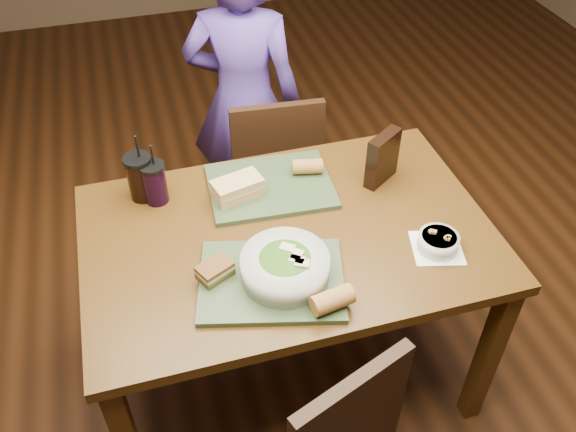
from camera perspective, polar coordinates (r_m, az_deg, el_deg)
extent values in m
plane|color=#381C0B|center=(2.53, 0.00, -13.91)|extent=(6.00, 6.00, 0.00)
cube|color=#4B2E0F|center=(2.23, 18.20, -12.29)|extent=(0.06, 0.06, 0.71)
cube|color=#4B2E0F|center=(2.46, -16.11, -4.98)|extent=(0.06, 0.06, 0.71)
cube|color=#4B2E0F|center=(2.65, 10.29, 0.21)|extent=(0.06, 0.06, 0.71)
cube|color=#4B2E0F|center=(1.96, 0.00, -1.95)|extent=(1.30, 0.85, 0.04)
cube|color=black|center=(1.67, 5.67, -19.14)|extent=(0.36, 0.16, 0.44)
cube|color=black|center=(2.74, -1.82, 3.93)|extent=(0.40, 0.40, 0.04)
cube|color=black|center=(2.47, -0.94, 5.96)|extent=(0.37, 0.07, 0.44)
cube|color=black|center=(2.74, -4.11, -2.07)|extent=(0.04, 0.04, 0.38)
cube|color=black|center=(2.80, 2.26, -0.81)|extent=(0.04, 0.04, 0.38)
cube|color=black|center=(2.97, -5.50, 2.07)|extent=(0.04, 0.04, 0.38)
cube|color=black|center=(3.02, 0.42, 3.16)|extent=(0.04, 0.04, 0.38)
imported|color=#523798|center=(2.70, -4.14, 10.68)|extent=(0.59, 0.49, 1.38)
cube|color=#344628|center=(1.79, -1.55, -6.05)|extent=(0.49, 0.41, 0.02)
cube|color=#344628|center=(2.11, -1.65, 2.82)|extent=(0.44, 0.35, 0.02)
cylinder|color=silver|center=(1.77, -0.28, -4.77)|extent=(0.26, 0.26, 0.08)
ellipsoid|color=#427219|center=(1.75, -0.28, -4.44)|extent=(0.21, 0.21, 0.06)
cube|color=beige|center=(1.72, 1.32, -4.46)|extent=(0.05, 0.05, 0.01)
cube|color=beige|center=(1.76, -0.06, -2.99)|extent=(0.05, 0.05, 0.01)
cube|color=beige|center=(1.74, 0.85, -3.69)|extent=(0.05, 0.05, 0.01)
cube|color=beige|center=(1.73, 0.84, -4.13)|extent=(0.05, 0.05, 0.01)
cube|color=white|center=(1.95, 13.74, -2.93)|extent=(0.19, 0.19, 0.00)
cylinder|color=silver|center=(1.93, 13.87, -2.37)|extent=(0.13, 0.13, 0.05)
cylinder|color=black|center=(1.92, 13.96, -1.96)|extent=(0.11, 0.11, 0.01)
cube|color=#B28947|center=(1.91, 14.82, -1.94)|extent=(0.02, 0.02, 0.01)
cube|color=#B28947|center=(1.92, 13.54, -1.47)|extent=(0.02, 0.02, 0.01)
cube|color=#B28947|center=(1.91, 14.76, -2.04)|extent=(0.02, 0.02, 0.01)
cube|color=#B28947|center=(1.92, 13.24, -1.41)|extent=(0.01, 0.01, 0.01)
cube|color=#B28947|center=(1.91, 14.61, -2.00)|extent=(0.02, 0.02, 0.01)
cube|color=#593819|center=(1.80, -6.82, -5.44)|extent=(0.12, 0.10, 0.01)
cube|color=#3F721E|center=(1.79, -6.85, -5.20)|extent=(0.12, 0.10, 0.01)
cube|color=beige|center=(1.78, -6.88, -4.99)|extent=(0.12, 0.10, 0.01)
cube|color=#593819|center=(1.78, -6.91, -4.72)|extent=(0.12, 0.10, 0.01)
cube|color=tan|center=(2.05, -4.72, 2.18)|extent=(0.18, 0.13, 0.02)
cube|color=orange|center=(2.05, -4.74, 2.50)|extent=(0.18, 0.13, 0.01)
cube|color=beige|center=(2.04, -4.76, 2.70)|extent=(0.18, 0.13, 0.01)
cube|color=tan|center=(2.03, -4.78, 3.09)|extent=(0.18, 0.13, 0.02)
cylinder|color=#AD7533|center=(1.70, 4.15, -7.83)|extent=(0.13, 0.08, 0.06)
cylinder|color=#AD7533|center=(2.14, 1.82, 4.65)|extent=(0.11, 0.07, 0.05)
cylinder|color=black|center=(2.09, -13.62, 3.43)|extent=(0.09, 0.09, 0.15)
cylinder|color=black|center=(2.04, -13.98, 5.21)|extent=(0.09, 0.09, 0.01)
cylinder|color=black|center=(2.02, -13.91, 6.27)|extent=(0.01, 0.02, 0.10)
cylinder|color=black|center=(2.07, -12.36, 2.95)|extent=(0.08, 0.08, 0.14)
cylinder|color=black|center=(2.02, -12.66, 4.57)|extent=(0.08, 0.08, 0.01)
cylinder|color=black|center=(2.00, -12.58, 5.54)|extent=(0.01, 0.02, 0.09)
cube|color=black|center=(2.12, 8.84, 5.37)|extent=(0.14, 0.12, 0.19)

